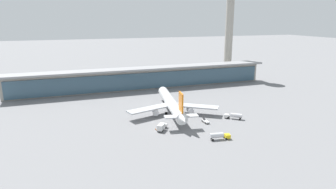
{
  "coord_description": "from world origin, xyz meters",
  "views": [
    {
      "loc": [
        -51.99,
        -130.98,
        48.06
      ],
      "look_at": [
        0.0,
        15.26,
        7.59
      ],
      "focal_mm": 31.27,
      "sensor_mm": 36.0,
      "label": 1
    }
  ],
  "objects_px": {
    "service_truck_mid_apron_white": "(205,121)",
    "safety_cone_alpha": "(156,129)",
    "service_truck_under_wing_white": "(162,127)",
    "safety_cone_bravo": "(207,123)",
    "safety_cone_charlie": "(209,122)",
    "safety_cone_delta": "(157,130)",
    "service_truck_near_nose_yellow": "(219,136)",
    "airliner_on_stand": "(171,104)",
    "service_truck_by_tail_white": "(234,116)",
    "control_tower": "(229,24)"
  },
  "relations": [
    {
      "from": "airliner_on_stand",
      "to": "service_truck_near_nose_yellow",
      "type": "distance_m",
      "value": 39.42
    },
    {
      "from": "service_truck_by_tail_white",
      "to": "safety_cone_bravo",
      "type": "bearing_deg",
      "value": -175.82
    },
    {
      "from": "service_truck_near_nose_yellow",
      "to": "control_tower",
      "type": "xyz_separation_m",
      "value": [
        73.36,
        117.7,
        42.3
      ]
    },
    {
      "from": "service_truck_under_wing_white",
      "to": "safety_cone_delta",
      "type": "bearing_deg",
      "value": 173.15
    },
    {
      "from": "safety_cone_alpha",
      "to": "safety_cone_bravo",
      "type": "height_order",
      "value": "same"
    },
    {
      "from": "service_truck_near_nose_yellow",
      "to": "service_truck_mid_apron_white",
      "type": "relative_size",
      "value": 1.29
    },
    {
      "from": "safety_cone_alpha",
      "to": "safety_cone_charlie",
      "type": "height_order",
      "value": "same"
    },
    {
      "from": "safety_cone_alpha",
      "to": "control_tower",
      "type": "bearing_deg",
      "value": 46.18
    },
    {
      "from": "service_truck_mid_apron_white",
      "to": "control_tower",
      "type": "xyz_separation_m",
      "value": [
        69.51,
        97.72,
        43.2
      ]
    },
    {
      "from": "service_truck_near_nose_yellow",
      "to": "safety_cone_bravo",
      "type": "height_order",
      "value": "service_truck_near_nose_yellow"
    },
    {
      "from": "service_truck_mid_apron_white",
      "to": "safety_cone_alpha",
      "type": "height_order",
      "value": "service_truck_mid_apron_white"
    },
    {
      "from": "service_truck_mid_apron_white",
      "to": "safety_cone_delta",
      "type": "xyz_separation_m",
      "value": [
        -24.89,
        -2.17,
        -0.49
      ]
    },
    {
      "from": "safety_cone_delta",
      "to": "control_tower",
      "type": "bearing_deg",
      "value": 46.62
    },
    {
      "from": "service_truck_mid_apron_white",
      "to": "safety_cone_charlie",
      "type": "relative_size",
      "value": 9.78
    },
    {
      "from": "service_truck_mid_apron_white",
      "to": "safety_cone_charlie",
      "type": "height_order",
      "value": "service_truck_mid_apron_white"
    },
    {
      "from": "service_truck_mid_apron_white",
      "to": "service_truck_near_nose_yellow",
      "type": "bearing_deg",
      "value": -100.91
    },
    {
      "from": "safety_cone_bravo",
      "to": "safety_cone_charlie",
      "type": "bearing_deg",
      "value": 35.87
    },
    {
      "from": "service_truck_by_tail_white",
      "to": "safety_cone_bravo",
      "type": "distance_m",
      "value": 15.5
    },
    {
      "from": "service_truck_by_tail_white",
      "to": "service_truck_near_nose_yellow",
      "type": "bearing_deg",
      "value": -134.48
    },
    {
      "from": "safety_cone_delta",
      "to": "safety_cone_charlie",
      "type": "bearing_deg",
      "value": 4.21
    },
    {
      "from": "airliner_on_stand",
      "to": "safety_cone_bravo",
      "type": "distance_m",
      "value": 23.09
    },
    {
      "from": "airliner_on_stand",
      "to": "safety_cone_alpha",
      "type": "height_order",
      "value": "airliner_on_stand"
    },
    {
      "from": "service_truck_near_nose_yellow",
      "to": "service_truck_under_wing_white",
      "type": "height_order",
      "value": "service_truck_under_wing_white"
    },
    {
      "from": "safety_cone_alpha",
      "to": "service_truck_near_nose_yellow",
      "type": "bearing_deg",
      "value": -42.37
    },
    {
      "from": "safety_cone_delta",
      "to": "service_truck_by_tail_white",
      "type": "bearing_deg",
      "value": 3.0
    },
    {
      "from": "service_truck_under_wing_white",
      "to": "service_truck_by_tail_white",
      "type": "bearing_deg",
      "value": 3.59
    },
    {
      "from": "airliner_on_stand",
      "to": "safety_cone_delta",
      "type": "height_order",
      "value": "airliner_on_stand"
    },
    {
      "from": "service_truck_under_wing_white",
      "to": "safety_cone_delta",
      "type": "relative_size",
      "value": 10.17
    },
    {
      "from": "safety_cone_bravo",
      "to": "service_truck_under_wing_white",
      "type": "bearing_deg",
      "value": -176.81
    },
    {
      "from": "safety_cone_charlie",
      "to": "safety_cone_bravo",
      "type": "bearing_deg",
      "value": -144.13
    },
    {
      "from": "service_truck_mid_apron_white",
      "to": "service_truck_by_tail_white",
      "type": "bearing_deg",
      "value": -0.14
    },
    {
      "from": "service_truck_mid_apron_white",
      "to": "airliner_on_stand",
      "type": "bearing_deg",
      "value": 118.7
    },
    {
      "from": "service_truck_by_tail_white",
      "to": "safety_cone_delta",
      "type": "height_order",
      "value": "service_truck_by_tail_white"
    },
    {
      "from": "service_truck_under_wing_white",
      "to": "safety_cone_alpha",
      "type": "bearing_deg",
      "value": 143.79
    },
    {
      "from": "service_truck_near_nose_yellow",
      "to": "safety_cone_delta",
      "type": "xyz_separation_m",
      "value": [
        -21.03,
        17.81,
        -1.39
      ]
    },
    {
      "from": "service_truck_near_nose_yellow",
      "to": "safety_cone_bravo",
      "type": "xyz_separation_m",
      "value": [
        4.19,
        18.82,
        -1.39
      ]
    },
    {
      "from": "service_truck_by_tail_white",
      "to": "safety_cone_charlie",
      "type": "distance_m",
      "value": 14.16
    },
    {
      "from": "airliner_on_stand",
      "to": "safety_cone_delta",
      "type": "xyz_separation_m",
      "value": [
        -14.62,
        -20.93,
        -4.88
      ]
    },
    {
      "from": "service_truck_under_wing_white",
      "to": "control_tower",
      "type": "xyz_separation_m",
      "value": [
        92.13,
        100.16,
        42.32
      ]
    },
    {
      "from": "safety_cone_charlie",
      "to": "service_truck_near_nose_yellow",
      "type": "bearing_deg",
      "value": -105.54
    },
    {
      "from": "safety_cone_bravo",
      "to": "service_truck_by_tail_white",
      "type": "bearing_deg",
      "value": 4.18
    },
    {
      "from": "safety_cone_bravo",
      "to": "service_truck_near_nose_yellow",
      "type": "bearing_deg",
      "value": -102.55
    },
    {
      "from": "safety_cone_bravo",
      "to": "safety_cone_delta",
      "type": "bearing_deg",
      "value": -177.72
    },
    {
      "from": "safety_cone_bravo",
      "to": "safety_cone_charlie",
      "type": "xyz_separation_m",
      "value": [
        1.31,
        0.95,
        0.0
      ]
    },
    {
      "from": "service_truck_mid_apron_white",
      "to": "service_truck_by_tail_white",
      "type": "height_order",
      "value": "service_truck_by_tail_white"
    },
    {
      "from": "safety_cone_charlie",
      "to": "service_truck_mid_apron_white",
      "type": "bearing_deg",
      "value": 172.48
    },
    {
      "from": "airliner_on_stand",
      "to": "service_truck_by_tail_white",
      "type": "relative_size",
      "value": 7.72
    },
    {
      "from": "airliner_on_stand",
      "to": "safety_cone_bravo",
      "type": "bearing_deg",
      "value": -61.97
    },
    {
      "from": "service_truck_near_nose_yellow",
      "to": "airliner_on_stand",
      "type": "bearing_deg",
      "value": 99.41
    },
    {
      "from": "service_truck_under_wing_white",
      "to": "safety_cone_bravo",
      "type": "distance_m",
      "value": 23.03
    }
  ]
}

